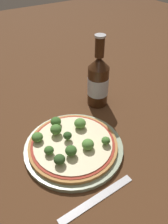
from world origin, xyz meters
TOP-DOWN VIEW (x-y plane):
  - ground_plane at (0.00, 0.00)m, footprint 3.00×3.00m
  - plate at (-0.00, -0.01)m, footprint 0.27×0.27m
  - pizza at (-0.00, -0.01)m, footprint 0.24×0.24m
  - broccoli_floret_0 at (0.04, 0.01)m, footprint 0.03×0.03m
  - broccoli_floret_1 at (-0.04, 0.04)m, footprint 0.03×0.03m
  - broccoli_floret_2 at (-0.06, -0.09)m, footprint 0.03×0.03m
  - broccoli_floret_3 at (0.03, -0.04)m, footprint 0.03×0.03m
  - broccoli_floret_4 at (-0.02, -0.02)m, footprint 0.02×0.02m
  - broccoli_floret_5 at (0.04, -0.07)m, footprint 0.03×0.03m
  - broccoli_floret_6 at (-0.00, -0.08)m, footprint 0.02×0.02m
  - broccoli_floret_7 at (-0.05, -0.03)m, footprint 0.03×0.03m
  - broccoli_floret_8 at (0.05, 0.06)m, footprint 0.02×0.02m
  - broccoli_floret_9 at (-0.09, -0.02)m, footprint 0.03×0.03m
  - beer_bottle at (-0.14, 0.17)m, footprint 0.07×0.07m
  - fork at (0.15, -0.04)m, footprint 0.02×0.19m

SIDE VIEW (x-z plane):
  - ground_plane at x=0.00m, z-range 0.00..0.00m
  - fork at x=0.15m, z-range 0.00..0.00m
  - plate at x=0.00m, z-range 0.00..0.01m
  - pizza at x=0.00m, z-range 0.01..0.03m
  - broccoli_floret_6 at x=0.00m, z-range 0.03..0.05m
  - broccoli_floret_2 at x=-0.06m, z-range 0.03..0.05m
  - broccoli_floret_9 at x=-0.09m, z-range 0.03..0.05m
  - broccoli_floret_8 at x=0.05m, z-range 0.03..0.05m
  - broccoli_floret_0 at x=0.04m, z-range 0.03..0.05m
  - broccoli_floret_5 at x=0.04m, z-range 0.03..0.05m
  - broccoli_floret_1 at x=-0.04m, z-range 0.03..0.06m
  - broccoli_floret_4 at x=-0.02m, z-range 0.03..0.05m
  - broccoli_floret_3 at x=0.03m, z-range 0.03..0.06m
  - broccoli_floret_7 at x=-0.05m, z-range 0.03..0.06m
  - beer_bottle at x=-0.14m, z-range -0.03..0.21m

